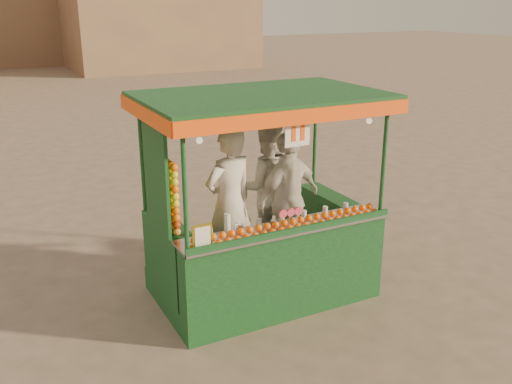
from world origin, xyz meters
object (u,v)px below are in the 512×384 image
vendor_middle (266,187)px  vendor_right (288,199)px  vendor_left (229,203)px  juice_cart (260,237)px

vendor_middle → vendor_right: bearing=111.8°
vendor_left → juice_cart: bearing=124.3°
juice_cart → vendor_right: (0.48, 0.19, 0.32)m
vendor_left → vendor_right: 0.75m
vendor_left → vendor_middle: vendor_left is taller
juice_cart → vendor_middle: size_ratio=1.56×
juice_cart → vendor_middle: (0.42, 0.64, 0.35)m
juice_cart → vendor_right: bearing=22.2°
juice_cart → vendor_middle: 0.84m
vendor_left → vendor_right: (0.75, -0.05, -0.07)m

